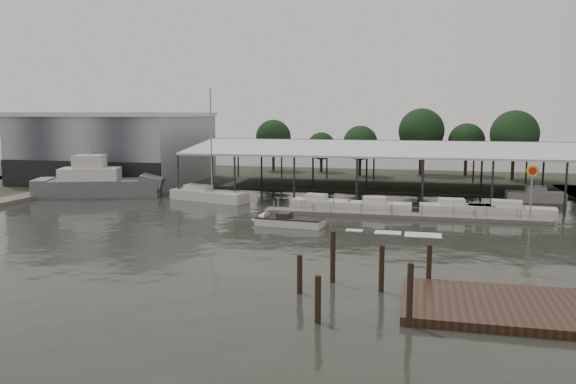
% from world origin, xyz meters
% --- Properties ---
extents(ground, '(200.00, 200.00, 0.00)m').
position_xyz_m(ground, '(0.00, 0.00, 0.00)').
color(ground, '#262B23').
rests_on(ground, ground).
extents(land_strip_far, '(140.00, 30.00, 0.30)m').
position_xyz_m(land_strip_far, '(0.00, 42.00, 0.10)').
color(land_strip_far, '#394030').
rests_on(land_strip_far, ground).
extents(land_strip_west, '(20.00, 40.00, 0.30)m').
position_xyz_m(land_strip_west, '(-40.00, 30.00, 0.10)').
color(land_strip_west, '#394030').
rests_on(land_strip_west, ground).
extents(storage_warehouse, '(24.50, 20.50, 10.50)m').
position_xyz_m(storage_warehouse, '(-28.00, 29.94, 5.29)').
color(storage_warehouse, '#94999E').
rests_on(storage_warehouse, ground).
extents(covered_boat_shed, '(58.24, 24.00, 6.96)m').
position_xyz_m(covered_boat_shed, '(17.00, 28.00, 6.13)').
color(covered_boat_shed, white).
rests_on(covered_boat_shed, ground).
extents(trawler_dock, '(3.00, 18.00, 0.50)m').
position_xyz_m(trawler_dock, '(-30.00, 14.00, 0.25)').
color(trawler_dock, slate).
rests_on(trawler_dock, ground).
extents(floating_dock, '(28.00, 2.00, 1.40)m').
position_xyz_m(floating_dock, '(15.00, 10.00, 0.20)').
color(floating_dock, slate).
rests_on(floating_dock, ground).
extents(shell_fuel_sign, '(1.10, 0.18, 5.55)m').
position_xyz_m(shell_fuel_sign, '(27.00, 9.99, 3.93)').
color(shell_fuel_sign, gray).
rests_on(shell_fuel_sign, ground).
extents(boardwalk_platform, '(15.00, 12.00, 0.50)m').
position_xyz_m(boardwalk_platform, '(24.55, -15.27, 0.20)').
color(boardwalk_platform, '#362116').
rests_on(boardwalk_platform, ground).
extents(grey_trawler, '(16.28, 9.36, 8.84)m').
position_xyz_m(grey_trawler, '(-22.66, 16.19, 1.58)').
color(grey_trawler, slate).
rests_on(grey_trawler, ground).
extents(white_sailboat, '(10.36, 5.42, 13.44)m').
position_xyz_m(white_sailboat, '(-7.96, 15.84, 0.65)').
color(white_sailboat, silver).
rests_on(white_sailboat, ground).
extents(speedboat_underway, '(17.94, 3.75, 2.00)m').
position_xyz_m(speedboat_underway, '(4.48, 3.31, 0.39)').
color(speedboat_underway, silver).
rests_on(speedboat_underway, ground).
extents(moored_cruiser_0, '(6.58, 2.99, 1.70)m').
position_xyz_m(moored_cruiser_0, '(6.19, 13.10, 0.61)').
color(moored_cruiser_0, silver).
rests_on(moored_cruiser_0, ground).
extents(moored_cruiser_1, '(6.75, 2.36, 1.70)m').
position_xyz_m(moored_cruiser_1, '(12.53, 12.54, 0.61)').
color(moored_cruiser_1, silver).
rests_on(moored_cruiser_1, ground).
extents(moored_cruiser_2, '(7.50, 2.77, 1.70)m').
position_xyz_m(moored_cruiser_2, '(20.38, 13.05, 0.61)').
color(moored_cruiser_2, silver).
rests_on(moored_cruiser_2, ground).
extents(moored_cruiser_3, '(8.61, 3.34, 1.70)m').
position_xyz_m(moored_cruiser_3, '(25.75, 13.15, 0.61)').
color(moored_cruiser_3, silver).
rests_on(moored_cruiser_3, ground).
extents(mooring_pilings, '(7.63, 8.04, 3.81)m').
position_xyz_m(mooring_pilings, '(13.80, -15.75, 1.08)').
color(mooring_pilings, black).
rests_on(mooring_pilings, ground).
extents(horizon_tree_line, '(70.75, 11.34, 11.21)m').
position_xyz_m(horizon_tree_line, '(21.25, 47.81, 6.26)').
color(horizon_tree_line, '#302215').
rests_on(horizon_tree_line, ground).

